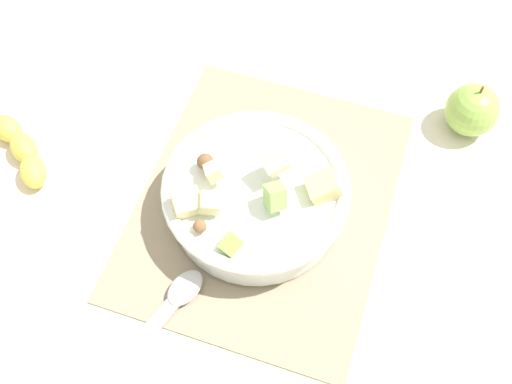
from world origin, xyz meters
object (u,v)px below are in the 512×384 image
object	(u,v)px
salad_bowl	(256,195)
whole_apple	(472,110)
serving_spoon	(161,316)
banana_whole	(21,149)

from	to	relation	value
salad_bowl	whole_apple	xyz separation A→B (m)	(-0.24, 0.25, -0.00)
salad_bowl	serving_spoon	world-z (taller)	salad_bowl
salad_bowl	whole_apple	world-z (taller)	salad_bowl
salad_bowl	banana_whole	xyz separation A→B (m)	(0.02, -0.35, -0.03)
serving_spoon	whole_apple	xyz separation A→B (m)	(-0.43, 0.32, 0.03)
whole_apple	serving_spoon	bearing A→B (deg)	-36.44
salad_bowl	serving_spoon	xyz separation A→B (m)	(0.19, -0.06, -0.03)
salad_bowl	whole_apple	size ratio (longest dim) A/B	2.76
banana_whole	salad_bowl	bearing A→B (deg)	93.30
salad_bowl	whole_apple	distance (m)	0.35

